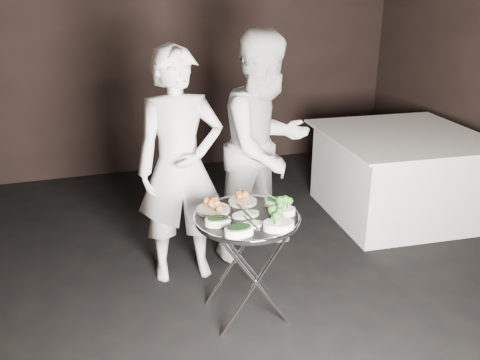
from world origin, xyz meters
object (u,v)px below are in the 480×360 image
object	(u,v)px
serving_tray	(247,218)
tray_stand	(247,262)
dining_table	(398,174)
waiter_left	(180,168)
waiter_right	(266,147)

from	to	relation	value
serving_tray	tray_stand	bearing A→B (deg)	-82.87
tray_stand	serving_tray	bearing A→B (deg)	97.13
serving_tray	dining_table	bearing A→B (deg)	29.90
dining_table	waiter_left	bearing A→B (deg)	-168.52
tray_stand	dining_table	distance (m)	2.25
serving_tray	waiter_left	xyz separation A→B (m)	(-0.30, 0.66, 0.15)
waiter_left	dining_table	distance (m)	2.34
tray_stand	waiter_right	xyz separation A→B (m)	(0.44, 0.83, 0.52)
waiter_left	waiter_right	size ratio (longest dim) A/B	0.96
waiter_left	dining_table	size ratio (longest dim) A/B	1.23
serving_tray	waiter_right	size ratio (longest dim) A/B	0.38
waiter_right	dining_table	distance (m)	1.62
tray_stand	dining_table	bearing A→B (deg)	29.90
waiter_left	waiter_right	distance (m)	0.76
waiter_right	dining_table	xyz separation A→B (m)	(1.51, 0.29, -0.51)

